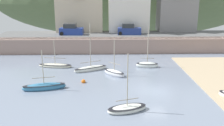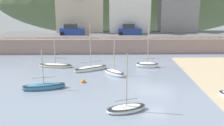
{
  "view_description": "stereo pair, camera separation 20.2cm",
  "coord_description": "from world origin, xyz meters",
  "px_view_note": "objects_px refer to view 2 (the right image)",
  "views": [
    {
      "loc": [
        -5.08,
        -24.48,
        9.84
      ],
      "look_at": [
        -4.28,
        5.24,
        1.49
      ],
      "focal_mm": 41.14,
      "sensor_mm": 36.0,
      "label": 1
    },
    {
      "loc": [
        -4.87,
        -24.49,
        9.84
      ],
      "look_at": [
        -4.28,
        5.24,
        1.49
      ],
      "focal_mm": 41.14,
      "sensor_mm": 36.0,
      "label": 2
    }
  ],
  "objects_px": {
    "motorboat_with_cabin": "(91,68)",
    "parked_car_by_wall": "(130,30)",
    "waterfront_building_centre": "(129,0)",
    "sailboat_tall_mast": "(126,109)",
    "sailboat_far_left": "(114,73)",
    "fishing_boat_green": "(56,65)",
    "dinghy_open_wooden": "(147,65)",
    "sailboat_white_hull": "(44,87)",
    "mooring_buoy": "(83,81)",
    "waterfront_building_right": "(178,7)",
    "waterfront_building_left": "(80,7)",
    "parked_car_near_slipway": "(72,30)"
  },
  "relations": [
    {
      "from": "fishing_boat_green",
      "to": "parked_car_near_slipway",
      "type": "distance_m",
      "value": 12.37
    },
    {
      "from": "dinghy_open_wooden",
      "to": "parked_car_by_wall",
      "type": "distance_m",
      "value": 12.69
    },
    {
      "from": "sailboat_white_hull",
      "to": "motorboat_with_cabin",
      "type": "height_order",
      "value": "motorboat_with_cabin"
    },
    {
      "from": "sailboat_tall_mast",
      "to": "waterfront_building_left",
      "type": "bearing_deg",
      "value": 84.31
    },
    {
      "from": "dinghy_open_wooden",
      "to": "motorboat_with_cabin",
      "type": "bearing_deg",
      "value": -162.96
    },
    {
      "from": "motorboat_with_cabin",
      "to": "parked_car_by_wall",
      "type": "distance_m",
      "value": 15.28
    },
    {
      "from": "fishing_boat_green",
      "to": "motorboat_with_cabin",
      "type": "xyz_separation_m",
      "value": [
        4.85,
        -1.71,
        0.07
      ]
    },
    {
      "from": "fishing_boat_green",
      "to": "waterfront_building_right",
      "type": "bearing_deg",
      "value": 47.73
    },
    {
      "from": "fishing_boat_green",
      "to": "motorboat_with_cabin",
      "type": "distance_m",
      "value": 5.14
    },
    {
      "from": "waterfront_building_right",
      "to": "sailboat_far_left",
      "type": "xyz_separation_m",
      "value": [
        -12.66,
        -20.12,
        -6.57
      ]
    },
    {
      "from": "fishing_boat_green",
      "to": "dinghy_open_wooden",
      "type": "xyz_separation_m",
      "value": [
        12.33,
        -0.3,
        0.1
      ]
    },
    {
      "from": "waterfront_building_right",
      "to": "waterfront_building_left",
      "type": "bearing_deg",
      "value": -180.0
    },
    {
      "from": "waterfront_building_right",
      "to": "sailboat_white_hull",
      "type": "height_order",
      "value": "waterfront_building_right"
    },
    {
      "from": "waterfront_building_right",
      "to": "dinghy_open_wooden",
      "type": "distance_m",
      "value": 19.75
    },
    {
      "from": "sailboat_tall_mast",
      "to": "motorboat_with_cabin",
      "type": "height_order",
      "value": "motorboat_with_cabin"
    },
    {
      "from": "mooring_buoy",
      "to": "sailboat_tall_mast",
      "type": "bearing_deg",
      "value": -59.16
    },
    {
      "from": "parked_car_near_slipway",
      "to": "parked_car_by_wall",
      "type": "distance_m",
      "value": 10.21
    },
    {
      "from": "fishing_boat_green",
      "to": "mooring_buoy",
      "type": "bearing_deg",
      "value": -46.58
    },
    {
      "from": "parked_car_by_wall",
      "to": "mooring_buoy",
      "type": "distance_m",
      "value": 19.62
    },
    {
      "from": "sailboat_white_hull",
      "to": "fishing_boat_green",
      "type": "xyz_separation_m",
      "value": [
        -0.36,
        8.11,
        -0.07
      ]
    },
    {
      "from": "sailboat_tall_mast",
      "to": "parked_car_by_wall",
      "type": "relative_size",
      "value": 1.24
    },
    {
      "from": "waterfront_building_left",
      "to": "sailboat_white_hull",
      "type": "height_order",
      "value": "waterfront_building_left"
    },
    {
      "from": "sailboat_far_left",
      "to": "dinghy_open_wooden",
      "type": "bearing_deg",
      "value": 81.51
    },
    {
      "from": "waterfront_building_centre",
      "to": "sailboat_tall_mast",
      "type": "relative_size",
      "value": 2.22
    },
    {
      "from": "motorboat_with_cabin",
      "to": "mooring_buoy",
      "type": "distance_m",
      "value": 4.53
    },
    {
      "from": "sailboat_far_left",
      "to": "waterfront_building_right",
      "type": "bearing_deg",
      "value": 103.02
    },
    {
      "from": "waterfront_building_left",
      "to": "waterfront_building_centre",
      "type": "height_order",
      "value": "waterfront_building_centre"
    },
    {
      "from": "waterfront_building_centre",
      "to": "dinghy_open_wooden",
      "type": "bearing_deg",
      "value": -85.98
    },
    {
      "from": "fishing_boat_green",
      "to": "sailboat_far_left",
      "type": "bearing_deg",
      "value": -16.19
    },
    {
      "from": "waterfront_building_centre",
      "to": "sailboat_far_left",
      "type": "relative_size",
      "value": 2.56
    },
    {
      "from": "dinghy_open_wooden",
      "to": "parked_car_by_wall",
      "type": "xyz_separation_m",
      "value": [
        -1.37,
        12.28,
        2.89
      ]
    },
    {
      "from": "waterfront_building_centre",
      "to": "parked_car_by_wall",
      "type": "relative_size",
      "value": 2.76
    },
    {
      "from": "waterfront_building_left",
      "to": "fishing_boat_green",
      "type": "xyz_separation_m",
      "value": [
        -1.92,
        -16.48,
        -6.81
      ]
    },
    {
      "from": "waterfront_building_centre",
      "to": "sailboat_tall_mast",
      "type": "xyz_separation_m",
      "value": [
        -2.61,
        -29.83,
        -8.01
      ]
    },
    {
      "from": "dinghy_open_wooden",
      "to": "parked_car_near_slipway",
      "type": "bearing_deg",
      "value": 139.69
    },
    {
      "from": "sailboat_white_hull",
      "to": "sailboat_far_left",
      "type": "distance_m",
      "value": 8.67
    },
    {
      "from": "parked_car_by_wall",
      "to": "sailboat_white_hull",
      "type": "bearing_deg",
      "value": -115.08
    },
    {
      "from": "waterfront_building_left",
      "to": "sailboat_tall_mast",
      "type": "height_order",
      "value": "waterfront_building_left"
    },
    {
      "from": "sailboat_far_left",
      "to": "parked_car_by_wall",
      "type": "relative_size",
      "value": 1.08
    },
    {
      "from": "sailboat_tall_mast",
      "to": "waterfront_building_right",
      "type": "bearing_deg",
      "value": 50.04
    },
    {
      "from": "sailboat_far_left",
      "to": "parked_car_by_wall",
      "type": "distance_m",
      "value": 16.2
    },
    {
      "from": "sailboat_far_left",
      "to": "sailboat_tall_mast",
      "type": "xyz_separation_m",
      "value": [
        0.75,
        -9.71,
        -0.05
      ]
    },
    {
      "from": "waterfront_building_centre",
      "to": "dinghy_open_wooden",
      "type": "height_order",
      "value": "waterfront_building_centre"
    },
    {
      "from": "waterfront_building_right",
      "to": "sailboat_white_hull",
      "type": "distance_m",
      "value": 32.42
    },
    {
      "from": "waterfront_building_right",
      "to": "sailboat_tall_mast",
      "type": "xyz_separation_m",
      "value": [
        -11.9,
        -29.83,
        -6.62
      ]
    },
    {
      "from": "waterfront_building_centre",
      "to": "sailboat_white_hull",
      "type": "relative_size",
      "value": 2.52
    },
    {
      "from": "waterfront_building_right",
      "to": "mooring_buoy",
      "type": "relative_size",
      "value": 18.24
    },
    {
      "from": "waterfront_building_left",
      "to": "parked_car_by_wall",
      "type": "relative_size",
      "value": 2.17
    },
    {
      "from": "parked_car_near_slipway",
      "to": "motorboat_with_cabin",
      "type": "bearing_deg",
      "value": -69.3
    },
    {
      "from": "parked_car_near_slipway",
      "to": "sailboat_far_left",
      "type": "bearing_deg",
      "value": -61.7
    }
  ]
}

